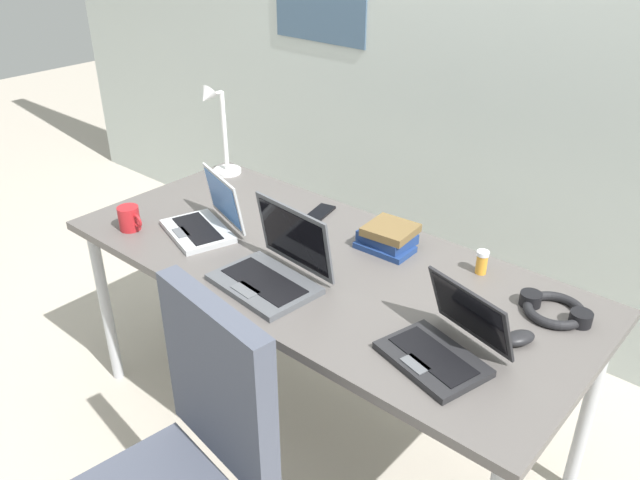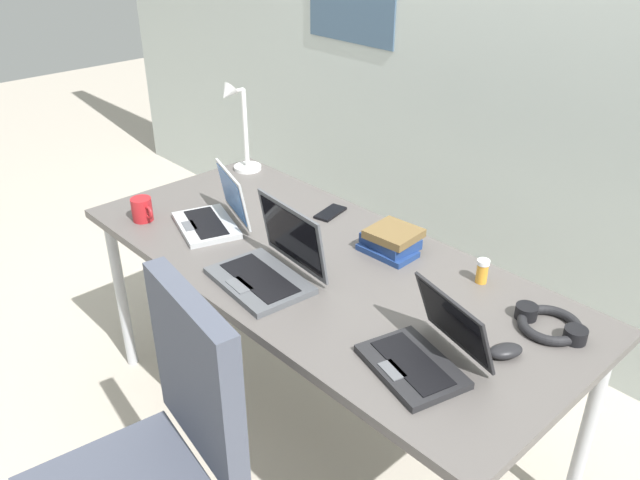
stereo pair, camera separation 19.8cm
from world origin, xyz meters
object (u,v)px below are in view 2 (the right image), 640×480
Objects in this scene: computer_mouse at (505,351)px; pill_bottle at (482,271)px; cell_phone at (330,213)px; desk_lamp at (239,128)px; laptop_by_keyboard at (214,215)px; book_stack at (391,241)px; laptop_mid_desk at (269,266)px; headphones at (550,324)px; laptop_back_right at (425,352)px; coffee_mug at (142,209)px.

computer_mouse is 1.22× the size of pill_bottle.
desk_lamp is at bearing 166.55° from cell_phone.
laptop_by_keyboard reaches higher than computer_mouse.
desk_lamp reaches higher than book_stack.
laptop_mid_desk is 1.61× the size of headphones.
laptop_back_right is at bearing -41.18° from cell_phone.
laptop_mid_desk reaches higher than laptop_back_right.
coffee_mug is at bearing -174.84° from laptop_back_right.
headphones is at bearing 69.47° from laptop_back_right.
laptop_by_keyboard reaches higher than pill_bottle.
laptop_mid_desk is 0.43m from laptop_by_keyboard.
laptop_mid_desk reaches higher than book_stack.
cell_phone is (-0.92, 0.25, -0.01)m from computer_mouse.
laptop_mid_desk is 0.65m from coffee_mug.
laptop_by_keyboard is at bearing -149.96° from book_stack.
desk_lamp is 0.54m from laptop_by_keyboard.
desk_lamp reaches higher than coffee_mug.
pill_bottle is (0.89, 0.39, -0.00)m from laptop_by_keyboard.
headphones is 1.46m from coffee_mug.
cell_phone is at bearing 51.32° from coffee_mug.
coffee_mug reaches higher than cell_phone.
book_stack is (-0.58, 0.20, 0.03)m from computer_mouse.
laptop_by_keyboard is at bearing -132.60° from cell_phone.
coffee_mug is at bearing -76.49° from desk_lamp.
headphones is at bearing -0.31° from book_stack.
cell_phone is at bearing -178.93° from pill_bottle.
laptop_back_right reaches higher than headphones.
headphones is 0.60m from book_stack.
laptop_mid_desk reaches higher than pill_bottle.
desk_lamp is 0.59m from coffee_mug.
pill_bottle is (-0.27, 0.07, 0.03)m from headphones.
book_stack is at bearing 30.04° from laptop_by_keyboard.
computer_mouse is (1.49, -0.26, -0.18)m from desk_lamp.
cell_phone is 0.67m from pill_bottle.
laptop_by_keyboard is at bearing 168.66° from laptop_mid_desk.
laptop_by_keyboard reaches higher than coffee_mug.
pill_bottle is at bearing 106.41° from laptop_back_right.
desk_lamp is 3.54× the size of coffee_mug.
laptop_by_keyboard is 1.54× the size of headphones.
computer_mouse is (1.14, 0.13, -0.03)m from laptop_by_keyboard.
desk_lamp is at bearing 103.51° from coffee_mug.
laptop_by_keyboard is 1.70× the size of book_stack.
desk_lamp is 4.17× the size of computer_mouse.
computer_mouse is at bearing 56.16° from laptop_back_right.
headphones is 1.11× the size of book_stack.
desk_lamp is 1.53m from computer_mouse.
computer_mouse is 0.71× the size of cell_phone.
laptop_by_keyboard is 1.15m from computer_mouse.
computer_mouse is 0.85× the size of coffee_mug.
laptop_back_right is 2.39× the size of cell_phone.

